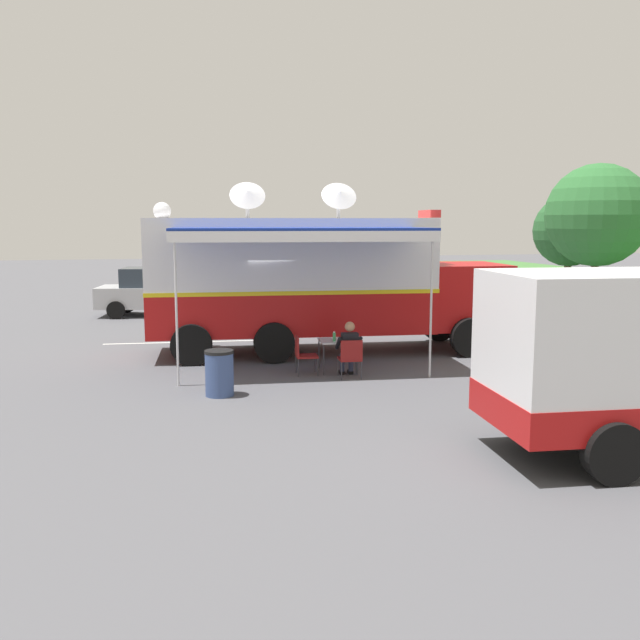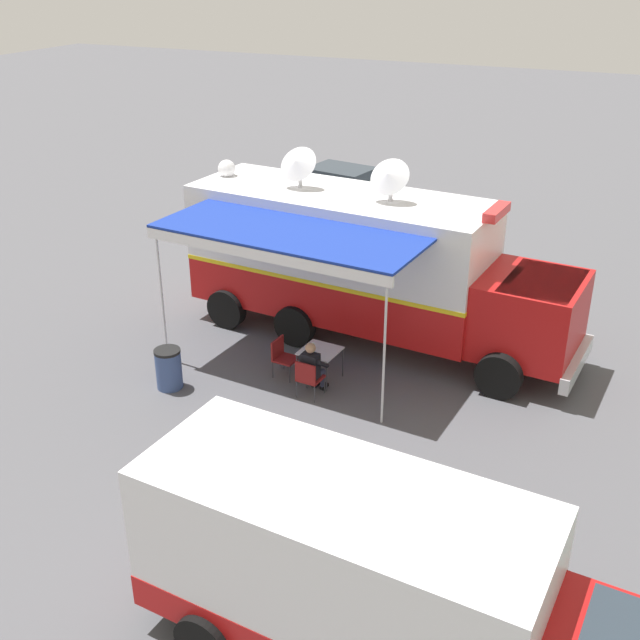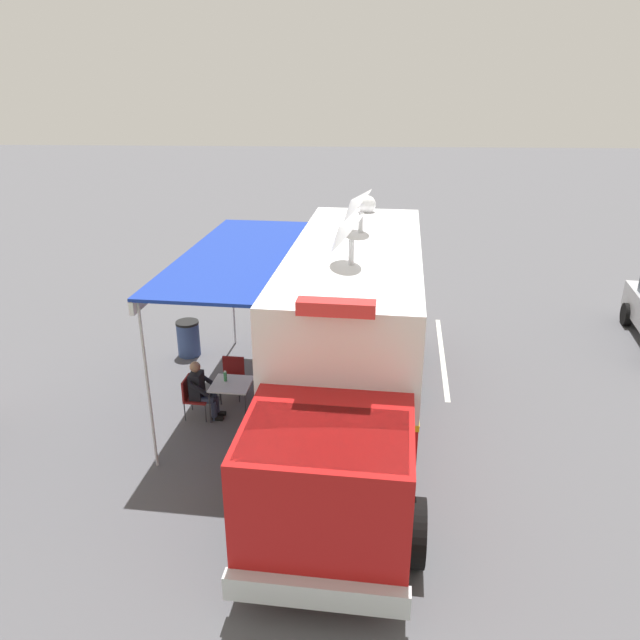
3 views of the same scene
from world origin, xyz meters
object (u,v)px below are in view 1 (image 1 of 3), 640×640
object	(u,v)px
folding_chair_at_table	(351,356)
seated_responder	(349,348)
folding_chair_beside_table	(302,352)
trash_bin	(219,373)
folding_table	(337,343)
command_truck	(319,279)
water_bottle	(334,337)
car_behind_truck	(156,292)

from	to	relation	value
folding_chair_at_table	seated_responder	xyz separation A→B (m)	(-0.19, 0.02, 0.14)
folding_chair_beside_table	trash_bin	distance (m)	2.48
folding_table	seated_responder	distance (m)	0.62
trash_bin	folding_chair_beside_table	bearing A→B (deg)	126.71
command_truck	folding_chair_beside_table	distance (m)	3.10
command_truck	folding_chair_at_table	world-z (taller)	command_truck
water_bottle	command_truck	bearing A→B (deg)	174.34
water_bottle	seated_responder	xyz separation A→B (m)	(0.47, 0.21, -0.18)
folding_table	folding_chair_beside_table	size ratio (longest dim) A/B	0.99
command_truck	water_bottle	world-z (taller)	command_truck
folding_chair_beside_table	trash_bin	world-z (taller)	trash_bin
folding_chair_at_table	trash_bin	bearing A→B (deg)	-74.14
command_truck	folding_chair_beside_table	size ratio (longest dim) A/B	11.11
folding_chair_beside_table	folding_chair_at_table	bearing A→B (deg)	55.21
car_behind_truck	folding_chair_at_table	bearing A→B (deg)	19.21
command_truck	trash_bin	size ratio (longest dim) A/B	10.62
folding_chair_beside_table	car_behind_truck	xyz separation A→B (m)	(-11.07, -3.15, 0.37)
trash_bin	folding_chair_at_table	bearing A→B (deg)	105.86
folding_table	folding_chair_at_table	world-z (taller)	folding_chair_at_table
command_truck	seated_responder	xyz separation A→B (m)	(3.02, -0.04, -1.30)
folding_chair_at_table	seated_responder	world-z (taller)	seated_responder
water_bottle	folding_table	bearing A→B (deg)	142.59
folding_table	water_bottle	bearing A→B (deg)	-37.41
folding_chair_at_table	trash_bin	xyz separation A→B (m)	(0.83, -2.93, -0.06)
command_truck	folding_table	distance (m)	2.73
folding_table	car_behind_truck	bearing A→B (deg)	-159.90
folding_table	trash_bin	distance (m)	3.28
water_bottle	seated_responder	size ratio (longest dim) A/B	0.18
folding_chair_beside_table	seated_responder	distance (m)	1.07
folding_chair_at_table	command_truck	bearing A→B (deg)	179.02
folding_table	seated_responder	world-z (taller)	seated_responder
command_truck	water_bottle	bearing A→B (deg)	-5.66
water_bottle	car_behind_truck	bearing A→B (deg)	-160.65
folding_chair_at_table	trash_bin	size ratio (longest dim) A/B	0.96
seated_responder	car_behind_truck	bearing A→B (deg)	-160.43
command_truck	folding_chair_at_table	size ratio (longest dim) A/B	11.11
command_truck	folding_chair_beside_table	xyz separation A→B (m)	(2.56, -0.99, -1.43)
seated_responder	trash_bin	world-z (taller)	seated_responder
trash_bin	car_behind_truck	distance (m)	12.62
folding_chair_beside_table	trash_bin	size ratio (longest dim) A/B	0.96
command_truck	folding_chair_at_table	distance (m)	3.52
command_truck	folding_chair_beside_table	world-z (taller)	command_truck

